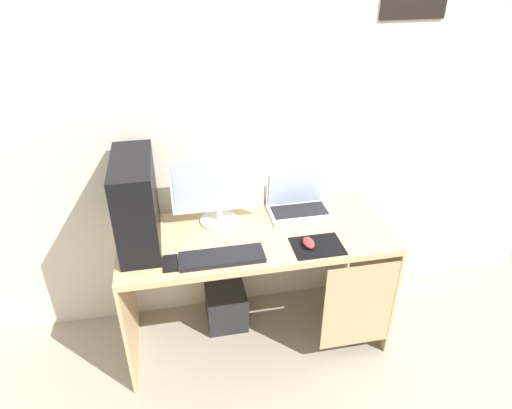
{
  "coord_description": "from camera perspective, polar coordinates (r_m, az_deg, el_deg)",
  "views": [
    {
      "loc": [
        -0.4,
        -1.98,
        2.12
      ],
      "look_at": [
        0.0,
        0.0,
        0.92
      ],
      "focal_mm": 31.96,
      "sensor_mm": 36.0,
      "label": 1
    }
  ],
  "objects": [
    {
      "name": "mouse_left",
      "position": [
        2.35,
        6.6,
        -4.79
      ],
      "size": [
        0.06,
        0.1,
        0.03
      ],
      "primitive_type": "ellipsoid",
      "color": "#B23333",
      "rests_on": "mousepad"
    },
    {
      "name": "cell_phone",
      "position": [
        2.27,
        -10.67,
        -7.25
      ],
      "size": [
        0.07,
        0.13,
        0.01
      ],
      "primitive_type": "cube",
      "color": "black",
      "rests_on": "desk"
    },
    {
      "name": "pc_tower",
      "position": [
        2.33,
        -14.75,
        0.18
      ],
      "size": [
        0.19,
        0.47,
        0.47
      ],
      "primitive_type": "cube",
      "color": "black",
      "rests_on": "desk"
    },
    {
      "name": "ground_plane",
      "position": [
        2.93,
        0.0,
        -15.66
      ],
      "size": [
        8.0,
        8.0,
        0.0
      ],
      "primitive_type": "plane",
      "color": "#9E9384"
    },
    {
      "name": "wall_back",
      "position": [
        2.49,
        -1.51,
        11.57
      ],
      "size": [
        4.0,
        0.05,
        2.6
      ],
      "color": "beige",
      "rests_on": "ground_plane"
    },
    {
      "name": "laptop",
      "position": [
        2.63,
        5.38,
        0.12
      ],
      "size": [
        0.35,
        0.23,
        0.23
      ],
      "color": "silver",
      "rests_on": "desk"
    },
    {
      "name": "subwoofer",
      "position": [
        2.91,
        -3.73,
        -12.69
      ],
      "size": [
        0.24,
        0.24,
        0.24
      ],
      "primitive_type": "cube",
      "color": "#232326",
      "rests_on": "ground_plane"
    },
    {
      "name": "desk",
      "position": [
        2.53,
        0.48,
        -6.5
      ],
      "size": [
        1.45,
        0.6,
        0.74
      ],
      "color": "tan",
      "rests_on": "ground_plane"
    },
    {
      "name": "mousepad",
      "position": [
        2.37,
        7.69,
        -5.18
      ],
      "size": [
        0.26,
        0.2,
        0.0
      ],
      "primitive_type": "cube",
      "color": "black",
      "rests_on": "desk"
    },
    {
      "name": "keyboard",
      "position": [
        2.26,
        -4.28,
        -6.6
      ],
      "size": [
        0.42,
        0.14,
        0.02
      ],
      "primitive_type": "cube",
      "color": "black",
      "rests_on": "desk"
    },
    {
      "name": "monitor",
      "position": [
        2.45,
        -4.8,
        1.68
      ],
      "size": [
        0.5,
        0.21,
        0.39
      ],
      "color": "white",
      "rests_on": "desk"
    }
  ]
}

